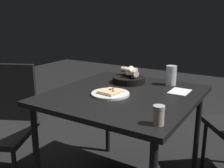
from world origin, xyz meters
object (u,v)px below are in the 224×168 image
bread_basket (129,78)px  pepper_shaker (159,116)px  pizza_plate (110,93)px  chair_far (4,118)px  beer_glass (171,77)px  dining_table (124,103)px

bread_basket → pepper_shaker: bearing=38.3°
pizza_plate → chair_far: 0.85m
pizza_plate → beer_glass: beer_glass is taller
dining_table → pizza_plate: pizza_plate is taller
dining_table → pepper_shaker: bearing=47.0°
chair_far → beer_glass: bearing=122.6°
beer_glass → chair_far: (0.66, -1.03, -0.31)m
beer_glass → pepper_shaker: 0.73m
bread_basket → beer_glass: (-0.10, 0.29, 0.03)m
pizza_plate → pepper_shaker: (0.27, 0.43, 0.03)m
dining_table → chair_far: (0.31, -0.84, -0.17)m
pizza_plate → beer_glass: 0.50m
bread_basket → beer_glass: 0.30m
dining_table → bread_basket: size_ratio=4.01×
pizza_plate → chair_far: chair_far is taller
chair_far → bread_basket: bearing=127.0°
dining_table → bread_basket: bread_basket is taller
dining_table → chair_far: bearing=-69.6°
pizza_plate → pepper_shaker: size_ratio=2.58×
dining_table → beer_glass: (-0.35, 0.19, 0.13)m
bread_basket → chair_far: (0.56, -0.74, -0.28)m
beer_glass → pepper_shaker: beer_glass is taller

